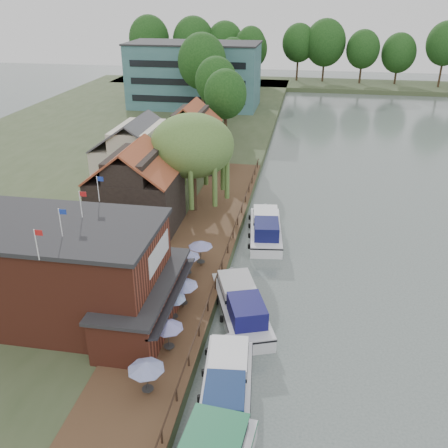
# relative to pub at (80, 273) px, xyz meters

# --- Properties ---
(ground) EXTENTS (260.00, 260.00, 0.00)m
(ground) POSITION_rel_pub_xyz_m (14.00, 1.00, -4.65)
(ground) COLOR #4C5855
(ground) RESTS_ON ground
(land_bank) EXTENTS (50.00, 140.00, 1.00)m
(land_bank) POSITION_rel_pub_xyz_m (-16.00, 36.00, -4.15)
(land_bank) COLOR #384728
(land_bank) RESTS_ON ground
(quay_deck) EXTENTS (6.00, 50.00, 0.10)m
(quay_deck) POSITION_rel_pub_xyz_m (6.00, 11.00, -3.60)
(quay_deck) COLOR #47301E
(quay_deck) RESTS_ON land_bank
(quay_rail) EXTENTS (0.20, 49.00, 1.00)m
(quay_rail) POSITION_rel_pub_xyz_m (8.70, 11.50, -3.15)
(quay_rail) COLOR black
(quay_rail) RESTS_ON land_bank
(pub) EXTENTS (20.00, 11.00, 7.30)m
(pub) POSITION_rel_pub_xyz_m (0.00, 0.00, 0.00)
(pub) COLOR maroon
(pub) RESTS_ON land_bank
(hotel_block) EXTENTS (25.40, 12.40, 12.30)m
(hotel_block) POSITION_rel_pub_xyz_m (-8.00, 71.00, 2.50)
(hotel_block) COLOR #38666B
(hotel_block) RESTS_ON land_bank
(cottage_a) EXTENTS (8.60, 7.60, 8.50)m
(cottage_a) POSITION_rel_pub_xyz_m (-1.00, 15.00, 0.60)
(cottage_a) COLOR black
(cottage_a) RESTS_ON land_bank
(cottage_b) EXTENTS (9.60, 8.60, 8.50)m
(cottage_b) POSITION_rel_pub_xyz_m (-4.00, 25.00, 0.60)
(cottage_b) COLOR beige
(cottage_b) RESTS_ON land_bank
(cottage_c) EXTENTS (7.60, 7.60, 8.50)m
(cottage_c) POSITION_rel_pub_xyz_m (0.00, 34.00, 0.60)
(cottage_c) COLOR black
(cottage_c) RESTS_ON land_bank
(willow) EXTENTS (8.60, 8.60, 10.43)m
(willow) POSITION_rel_pub_xyz_m (3.50, 20.00, 1.56)
(willow) COLOR #476B2D
(willow) RESTS_ON land_bank
(umbrella_0) EXTENTS (2.18, 2.18, 2.38)m
(umbrella_0) POSITION_rel_pub_xyz_m (6.90, -6.73, -2.36)
(umbrella_0) COLOR navy
(umbrella_0) RESTS_ON quay_deck
(umbrella_1) EXTENTS (2.01, 2.01, 2.38)m
(umbrella_1) POSITION_rel_pub_xyz_m (7.10, -2.81, -2.36)
(umbrella_1) COLOR navy
(umbrella_1) RESTS_ON quay_deck
(umbrella_2) EXTENTS (1.97, 1.97, 2.38)m
(umbrella_2) POSITION_rel_pub_xyz_m (6.50, 0.43, -2.36)
(umbrella_2) COLOR #1B4197
(umbrella_2) RESTS_ON quay_deck
(umbrella_3) EXTENTS (2.35, 2.35, 2.38)m
(umbrella_3) POSITION_rel_pub_xyz_m (6.77, 2.21, -2.36)
(umbrella_3) COLOR navy
(umbrella_3) RESTS_ON quay_deck
(umbrella_4) EXTENTS (2.17, 2.17, 2.38)m
(umbrella_4) POSITION_rel_pub_xyz_m (6.06, 6.52, -2.36)
(umbrella_4) COLOR navy
(umbrella_4) RESTS_ON quay_deck
(umbrella_5) EXTENTS (2.09, 2.09, 2.38)m
(umbrella_5) POSITION_rel_pub_xyz_m (6.78, 8.46, -2.36)
(umbrella_5) COLOR navy
(umbrella_5) RESTS_ON quay_deck
(cruiser_0) EXTENTS (4.30, 10.51, 2.50)m
(cruiser_0) POSITION_rel_pub_xyz_m (11.31, -5.08, -3.40)
(cruiser_0) COLOR white
(cruiser_0) RESTS_ON ground
(cruiser_1) EXTENTS (6.83, 11.13, 2.60)m
(cruiser_1) POSITION_rel_pub_xyz_m (10.99, 3.29, -3.35)
(cruiser_1) COLOR silver
(cruiser_1) RESTS_ON ground
(cruiser_2) EXTENTS (4.56, 10.75, 2.55)m
(cruiser_2) POSITION_rel_pub_xyz_m (11.55, 16.92, -3.38)
(cruiser_2) COLOR white
(cruiser_2) RESTS_ON ground
(bank_tree_0) EXTENTS (6.05, 6.05, 11.63)m
(bank_tree_0) POSITION_rel_pub_xyz_m (3.12, 42.28, 2.17)
(bank_tree_0) COLOR #143811
(bank_tree_0) RESTS_ON land_bank
(bank_tree_1) EXTENTS (6.51, 6.51, 12.30)m
(bank_tree_1) POSITION_rel_pub_xyz_m (0.22, 50.50, 2.50)
(bank_tree_1) COLOR #143811
(bank_tree_1) RESTS_ON land_bank
(bank_tree_2) EXTENTS (8.47, 8.47, 14.91)m
(bank_tree_2) POSITION_rel_pub_xyz_m (-4.22, 60.97, 3.81)
(bank_tree_2) COLOR #143811
(bank_tree_2) RESTS_ON land_bank
(bank_tree_3) EXTENTS (7.96, 7.96, 11.35)m
(bank_tree_3) POSITION_rel_pub_xyz_m (-4.80, 77.37, 2.02)
(bank_tree_3) COLOR #143811
(bank_tree_3) RESTS_ON land_bank
(bank_tree_4) EXTENTS (6.35, 6.35, 11.81)m
(bank_tree_4) POSITION_rel_pub_xyz_m (-3.15, 88.78, 2.26)
(bank_tree_4) COLOR #143811
(bank_tree_4) RESTS_ON land_bank
(bank_tree_5) EXTENTS (6.74, 6.74, 13.84)m
(bank_tree_5) POSITION_rel_pub_xyz_m (0.20, 94.57, 3.27)
(bank_tree_5) COLOR #143811
(bank_tree_5) RESTS_ON land_bank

